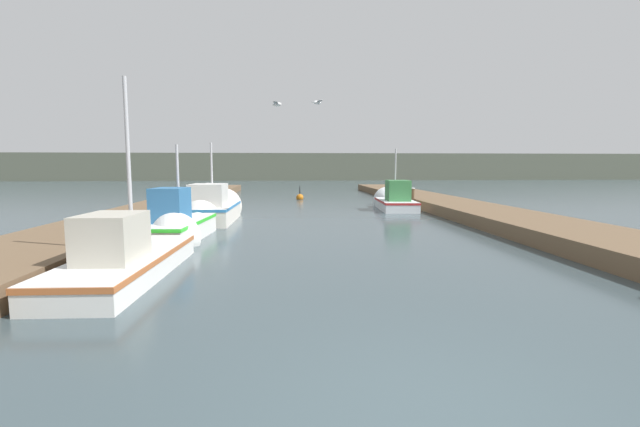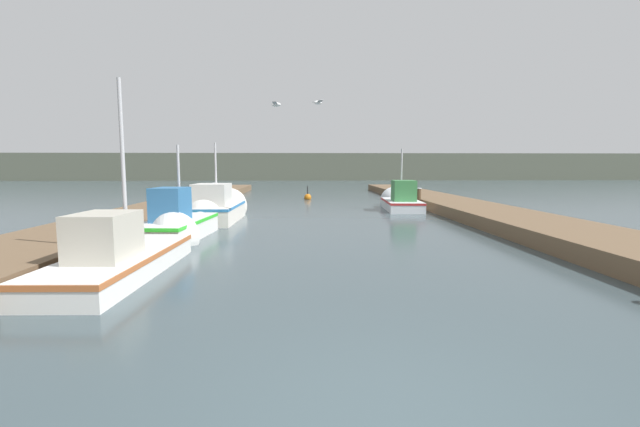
% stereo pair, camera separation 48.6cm
% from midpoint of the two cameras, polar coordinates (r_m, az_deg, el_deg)
% --- Properties ---
extents(ground_plane, '(200.00, 200.00, 0.00)m').
position_cam_midpoint_polar(ground_plane, '(4.12, 11.20, -26.01)').
color(ground_plane, '#38474C').
extents(dock_left, '(2.96, 40.00, 0.47)m').
position_cam_midpoint_polar(dock_left, '(20.31, -21.26, 0.41)').
color(dock_left, brown).
rests_on(dock_left, ground_plane).
extents(dock_right, '(2.96, 40.00, 0.47)m').
position_cam_midpoint_polar(dock_right, '(20.97, 17.56, 0.72)').
color(dock_right, brown).
rests_on(dock_right, ground_plane).
extents(distant_shore_ridge, '(120.00, 16.00, 4.07)m').
position_cam_midpoint_polar(distant_shore_ridge, '(71.83, -3.68, 6.24)').
color(distant_shore_ridge, '#565B4C').
rests_on(distant_shore_ridge, ground_plane).
extents(fishing_boat_0, '(1.66, 5.71, 4.42)m').
position_cam_midpoint_polar(fishing_boat_0, '(10.06, -24.19, -4.71)').
color(fishing_boat_0, silver).
rests_on(fishing_boat_0, ground_plane).
extents(fishing_boat_1, '(1.77, 4.54, 3.21)m').
position_cam_midpoint_polar(fishing_boat_1, '(13.91, -18.99, -1.19)').
color(fishing_boat_1, silver).
rests_on(fishing_boat_1, ground_plane).
extents(fishing_boat_2, '(1.88, 4.88, 3.61)m').
position_cam_midpoint_polar(fishing_boat_2, '(17.98, -14.69, 0.72)').
color(fishing_boat_2, silver).
rests_on(fishing_boat_2, ground_plane).
extents(fishing_boat_3, '(1.91, 4.83, 3.56)m').
position_cam_midpoint_polar(fishing_boat_3, '(22.36, 9.17, 1.72)').
color(fishing_boat_3, silver).
rests_on(fishing_boat_3, ground_plane).
extents(mooring_piling_0, '(0.33, 0.33, 1.05)m').
position_cam_midpoint_polar(mooring_piling_0, '(26.92, 8.96, 2.76)').
color(mooring_piling_0, '#473523').
rests_on(mooring_piling_0, ground_plane).
extents(mooring_piling_1, '(0.30, 0.30, 1.27)m').
position_cam_midpoint_polar(mooring_piling_1, '(24.25, -15.29, 2.47)').
color(mooring_piling_1, '#473523').
rests_on(mooring_piling_1, ground_plane).
extents(mooring_piling_3, '(0.33, 0.33, 1.06)m').
position_cam_midpoint_polar(mooring_piling_3, '(22.72, 11.51, 2.06)').
color(mooring_piling_3, '#473523').
rests_on(mooring_piling_3, ground_plane).
extents(channel_buoy, '(0.47, 0.47, 0.97)m').
position_cam_midpoint_polar(channel_buoy, '(28.05, -3.20, 2.16)').
color(channel_buoy, '#BF6513').
rests_on(channel_buoy, ground_plane).
extents(seagull_lead, '(0.34, 0.55, 0.12)m').
position_cam_midpoint_polar(seagull_lead, '(14.32, -1.39, 14.59)').
color(seagull_lead, white).
extents(seagull_1, '(0.30, 0.56, 0.12)m').
position_cam_midpoint_polar(seagull_1, '(13.06, -6.87, 14.28)').
color(seagull_1, white).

